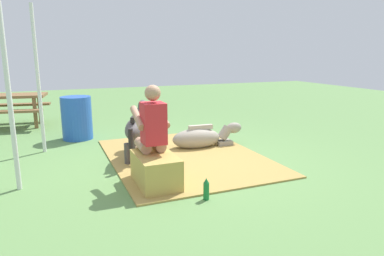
% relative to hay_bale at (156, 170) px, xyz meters
% --- Properties ---
extents(ground_plane, '(24.00, 24.00, 0.00)m').
position_rel_hay_bale_xyz_m(ground_plane, '(0.84, -0.66, -0.21)').
color(ground_plane, '#608C4C').
extents(hay_patch, '(3.10, 2.37, 0.02)m').
position_rel_hay_bale_xyz_m(hay_patch, '(1.02, -0.80, -0.20)').
color(hay_patch, '#AD8C47').
rests_on(hay_patch, ground).
extents(hay_bale, '(0.78, 0.48, 0.42)m').
position_rel_hay_bale_xyz_m(hay_bale, '(0.00, 0.00, 0.00)').
color(hay_bale, tan).
rests_on(hay_bale, ground).
extents(person_seated, '(0.66, 0.42, 1.30)m').
position_rel_hay_bale_xyz_m(person_seated, '(0.16, -0.00, 0.50)').
color(person_seated, tan).
rests_on(person_seated, ground).
extents(pony_standing, '(1.27, 0.73, 0.87)m').
position_rel_hay_bale_xyz_m(pony_standing, '(1.28, -0.08, 0.31)').
color(pony_standing, '#4C4747').
rests_on(pony_standing, ground).
extents(pony_lying, '(0.44, 1.34, 0.42)m').
position_rel_hay_bale_xyz_m(pony_lying, '(1.44, -1.29, -0.02)').
color(pony_lying, gray).
rests_on(pony_lying, ground).
extents(soda_bottle, '(0.07, 0.07, 0.27)m').
position_rel_hay_bale_xyz_m(soda_bottle, '(-0.63, -0.42, -0.08)').
color(soda_bottle, '#197233').
rests_on(soda_bottle, ground).
extents(water_barrel, '(0.58, 0.58, 0.84)m').
position_rel_hay_bale_xyz_m(water_barrel, '(2.98, 0.72, 0.21)').
color(water_barrel, blue).
rests_on(water_barrel, ground).
extents(tent_pole_left, '(0.06, 0.06, 2.46)m').
position_rel_hay_bale_xyz_m(tent_pole_left, '(0.56, 1.62, 1.02)').
color(tent_pole_left, silver).
rests_on(tent_pole_left, ground).
extents(tent_pole_right, '(0.06, 0.06, 2.46)m').
position_rel_hay_bale_xyz_m(tent_pole_right, '(2.25, 1.33, 1.02)').
color(tent_pole_right, silver).
rests_on(tent_pole_right, ground).
extents(picnic_bench, '(1.52, 1.69, 0.75)m').
position_rel_hay_bale_xyz_m(picnic_bench, '(4.74, 2.01, 0.37)').
color(picnic_bench, brown).
rests_on(picnic_bench, ground).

